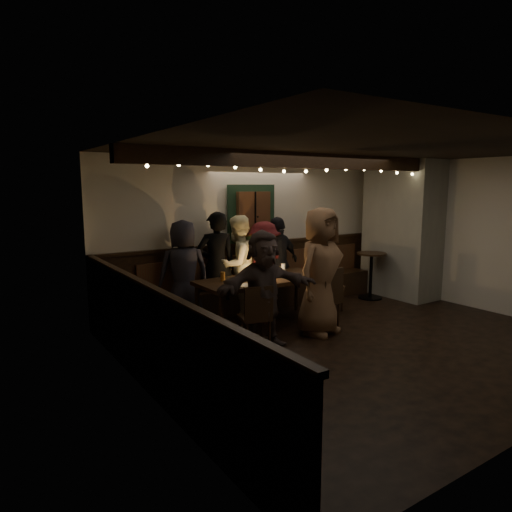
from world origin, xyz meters
TOP-DOWN VIEW (x-y plane):
  - room at (1.07, 1.42)m, footprint 6.02×5.01m
  - dining_table at (-0.66, 1.40)m, footprint 2.05×0.88m
  - chair_near_left at (-1.32, 0.59)m, footprint 0.47×0.47m
  - chair_near_right at (-0.07, 0.60)m, footprint 0.50×0.50m
  - chair_end at (0.63, 1.44)m, footprint 0.43×0.43m
  - high_top at (1.98, 1.64)m, footprint 0.55×0.55m
  - person_a at (-1.65, 2.14)m, footprint 0.89×0.68m
  - person_b at (-1.06, 2.16)m, footprint 0.72×0.57m
  - person_c at (-0.65, 2.18)m, footprint 0.94×0.81m
  - person_d at (-0.20, 2.06)m, footprint 1.08×0.73m
  - person_e at (0.14, 2.10)m, footprint 1.00×0.57m
  - person_f at (-1.20, 0.60)m, footprint 1.49×0.61m
  - person_g at (-0.22, 0.60)m, footprint 1.02×0.80m

SIDE VIEW (x-z plane):
  - chair_near_left at x=-1.32m, z-range 0.05..0.91m
  - chair_end at x=0.63m, z-range 0.06..0.98m
  - chair_near_right at x=-0.07m, z-range 0.06..1.01m
  - high_top at x=1.98m, z-range 0.12..1.00m
  - dining_table at x=-0.66m, z-range 0.23..1.11m
  - person_d at x=-0.20m, z-range 0.00..1.54m
  - person_f at x=-1.20m, z-range 0.00..1.57m
  - person_e at x=0.14m, z-range 0.00..1.60m
  - person_a at x=-1.65m, z-range 0.00..1.62m
  - person_c at x=-0.65m, z-range 0.00..1.65m
  - person_b at x=-1.06m, z-range 0.00..1.73m
  - person_g at x=-0.22m, z-range 0.00..1.84m
  - room at x=1.07m, z-range -0.24..2.38m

